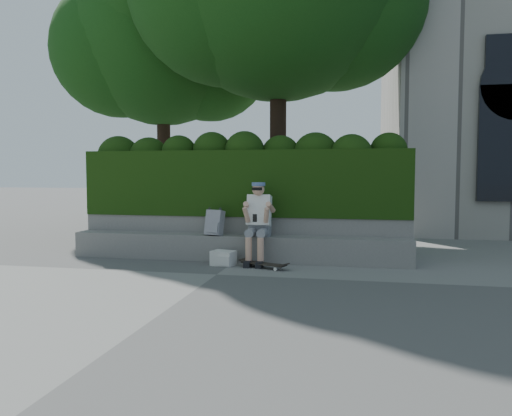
% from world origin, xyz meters
% --- Properties ---
extents(ground, '(80.00, 80.00, 0.00)m').
position_xyz_m(ground, '(0.00, 0.00, 0.00)').
color(ground, slate).
rests_on(ground, ground).
extents(bench_ledge, '(6.00, 0.45, 0.45)m').
position_xyz_m(bench_ledge, '(0.00, 1.25, 0.23)').
color(bench_ledge, gray).
rests_on(bench_ledge, ground).
extents(planter_wall, '(6.00, 0.50, 0.75)m').
position_xyz_m(planter_wall, '(0.00, 1.73, 0.38)').
color(planter_wall, gray).
rests_on(planter_wall, ground).
extents(hedge, '(6.00, 1.00, 1.20)m').
position_xyz_m(hedge, '(0.00, 1.95, 1.35)').
color(hedge, black).
rests_on(hedge, planter_wall).
extents(tree_right, '(4.92, 4.92, 7.78)m').
position_xyz_m(tree_right, '(-3.29, 6.01, 5.31)').
color(tree_right, black).
rests_on(tree_right, ground).
extents(person, '(0.40, 0.76, 1.38)m').
position_xyz_m(person, '(0.43, 1.07, 0.75)').
color(person, gray).
rests_on(person, ground).
extents(skateboard, '(0.79, 0.46, 0.08)m').
position_xyz_m(skateboard, '(0.60, 0.64, 0.07)').
color(skateboard, black).
rests_on(skateboard, ground).
extents(backpack_plaid, '(0.33, 0.24, 0.44)m').
position_xyz_m(backpack_plaid, '(-0.37, 1.15, 0.67)').
color(backpack_plaid, '#AFAEB3').
rests_on(backpack_plaid, bench_ledge).
extents(backpack_ground, '(0.43, 0.35, 0.25)m').
position_xyz_m(backpack_ground, '(-0.10, 0.75, 0.12)').
color(backpack_ground, beige).
rests_on(backpack_ground, ground).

